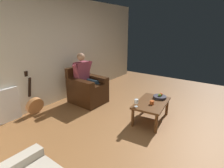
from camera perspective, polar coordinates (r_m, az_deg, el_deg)
ground_plane at (r=3.65m, az=13.96°, el=-13.40°), size 7.47×7.47×0.00m
wall_back at (r=4.77m, az=-16.18°, el=10.38°), size 6.62×0.06×2.60m
armchair at (r=4.58m, az=-8.14°, el=-1.79°), size 0.74×0.88×0.90m
person_seated at (r=4.51m, az=-8.68°, el=2.45°), size 0.66×0.59×1.26m
coffee_table at (r=3.73m, az=12.63°, el=-6.57°), size 0.97×0.65×0.41m
guitar at (r=4.32m, az=-23.78°, el=-6.04°), size 0.39×0.31×0.97m
radiator at (r=4.15m, az=-32.10°, el=-6.42°), size 0.69×0.06×0.70m
wine_glass_near at (r=3.40m, az=7.87°, el=-5.72°), size 0.08×0.08×0.15m
fruit_bowl at (r=3.93m, az=15.23°, el=-3.99°), size 0.28×0.28×0.11m
candle_jar at (r=3.59m, az=12.80°, el=-5.87°), size 0.08×0.08×0.07m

